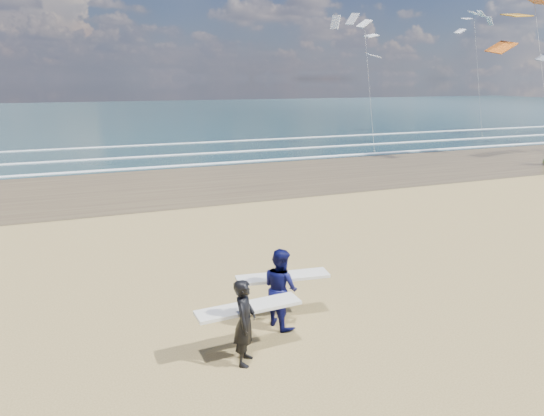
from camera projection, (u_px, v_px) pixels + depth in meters
name	position (u px, v px, depth m)	size (l,w,h in m)	color
wet_sand_strip	(444.00, 162.00, 33.50)	(220.00, 12.00, 0.01)	#4B3A28
ocean	(227.00, 113.00, 82.10)	(220.00, 100.00, 0.02)	#183336
foam_breakers	(366.00, 143.00, 42.58)	(220.00, 11.70, 0.05)	white
surfer_near	(245.00, 320.00, 9.62)	(2.22, 1.06, 1.79)	black
surfer_far	(281.00, 287.00, 11.08)	(2.25, 1.28, 1.87)	#0D0F49
kite_0	(540.00, 49.00, 31.90)	(7.70, 4.95, 12.13)	slate
kite_1	(368.00, 75.00, 38.87)	(5.28, 4.68, 10.95)	slate
kite_5	(477.00, 67.00, 48.75)	(4.61, 4.61, 12.96)	slate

